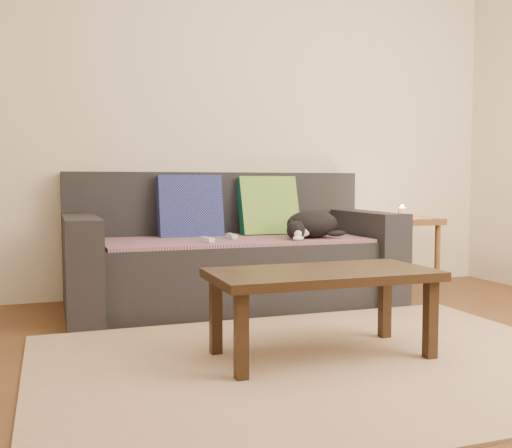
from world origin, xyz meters
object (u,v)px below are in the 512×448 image
Objects in this scene: sofa at (230,257)px; coffee_table at (322,281)px; wii_remote_a at (207,240)px; wii_remote_b at (232,236)px; side_table at (402,231)px; cat at (311,225)px.

sofa reaches higher than coffee_table.
coffee_table is at bearing -88.56° from sofa.
wii_remote_b is at bearing -56.38° from wii_remote_a.
wii_remote_a is 1.08m from coffee_table.
side_table is at bearing -3.75° from sofa.
wii_remote_a is at bearing -173.83° from cat.
wii_remote_b is at bearing 92.59° from coffee_table.
cat reaches higher than wii_remote_b.
wii_remote_b is at bearing -178.88° from side_table.
wii_remote_b is 1.23m from coffee_table.
cat is at bearing -168.85° from side_table.
wii_remote_a is (-0.70, -0.05, -0.07)m from cat.
wii_remote_b is (-0.02, -0.11, 0.15)m from sofa.
wii_remote_a is 0.15× the size of coffee_table.
cat is 1.19m from coffee_table.
sofa reaches higher than side_table.
wii_remote_b is 1.28m from side_table.
side_table is (1.26, -0.08, 0.14)m from sofa.
cat is 2.78× the size of wii_remote_b.
sofa reaches higher than cat.
sofa is 0.39m from wii_remote_a.
sofa is 1.27m from side_table.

